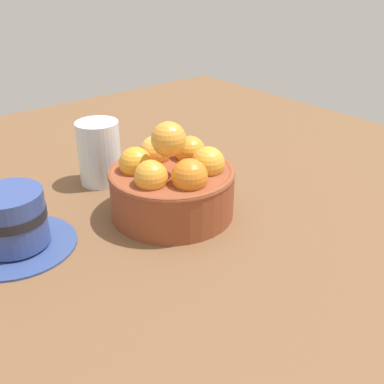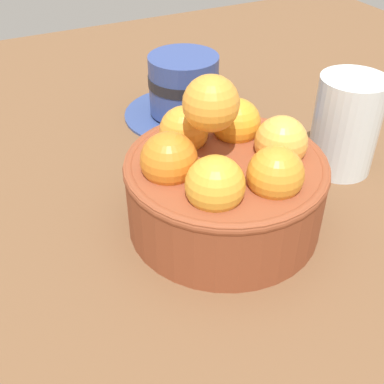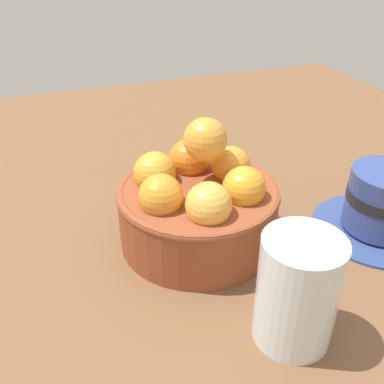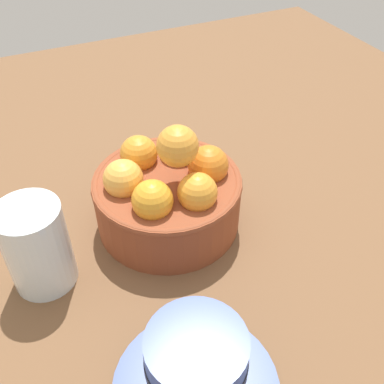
{
  "view_description": "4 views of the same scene",
  "coord_description": "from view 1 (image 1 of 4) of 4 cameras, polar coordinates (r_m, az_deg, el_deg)",
  "views": [
    {
      "loc": [
        34.44,
        45.7,
        32.74
      ],
      "look_at": [
        -0.48,
        3.68,
        4.58
      ],
      "focal_mm": 43.75,
      "sensor_mm": 36.0,
      "label": 1
    },
    {
      "loc": [
        -28.9,
        17.54,
        28.81
      ],
      "look_at": [
        0.49,
        2.91,
        4.06
      ],
      "focal_mm": 45.62,
      "sensor_mm": 36.0,
      "label": 2
    },
    {
      "loc": [
        -14.45,
        -36.13,
        29.63
      ],
      "look_at": [
        0.42,
        2.88,
        4.44
      ],
      "focal_mm": 40.53,
      "sensor_mm": 36.0,
      "label": 3
    },
    {
      "loc": [
        36.36,
        -13.59,
        38.44
      ],
      "look_at": [
        1.38,
        2.49,
        4.85
      ],
      "focal_mm": 41.56,
      "sensor_mm": 36.0,
      "label": 4
    }
  ],
  "objects": [
    {
      "name": "ground_plane",
      "position": [
        0.67,
        -2.33,
        -3.99
      ],
      "size": [
        114.89,
        118.21,
        3.91
      ],
      "primitive_type": "cube",
      "color": "brown"
    },
    {
      "name": "terracotta_bowl",
      "position": [
        0.64,
        -2.43,
        1.11
      ],
      "size": [
        17.16,
        17.16,
        13.83
      ],
      "color": "brown",
      "rests_on": "ground_plane"
    },
    {
      "name": "coffee_cup",
      "position": [
        0.61,
        -21.06,
        -3.5
      ],
      "size": [
        14.71,
        14.71,
        7.54
      ],
      "color": "#334783",
      "rests_on": "ground_plane"
    },
    {
      "name": "water_glass",
      "position": [
        0.74,
        -11.24,
        4.73
      ],
      "size": [
        6.6,
        6.6,
        9.93
      ],
      "primitive_type": "cylinder",
      "color": "silver",
      "rests_on": "ground_plane"
    }
  ]
}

